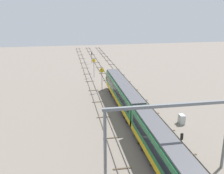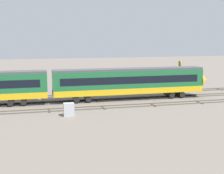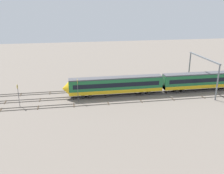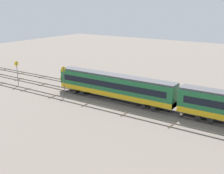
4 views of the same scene
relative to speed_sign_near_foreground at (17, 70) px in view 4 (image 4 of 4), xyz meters
The scene contains 7 objects.
ground_plane 29.16m from the speed_sign_near_foreground, behind, with size 187.35×187.35×0.00m, color slate.
track_near_foreground 30.07m from the speed_sign_near_foreground, 164.34° to the right, with size 171.35×2.40×0.16m.
track_with_train 29.15m from the speed_sign_near_foreground, behind, with size 171.35×2.40×0.16m.
track_middle 29.02m from the speed_sign_near_foreground, behind, with size 171.35×2.40×0.16m.
speed_sign_near_foreground is the anchor object (origin of this frame).
speed_sign_mid_trackside 13.55m from the speed_sign_near_foreground, behind, with size 0.14×1.08×5.78m.
relay_cabinet 35.88m from the speed_sign_near_foreground, 161.33° to the right, with size 1.34×0.88×1.67m.
Camera 4 is at (-22.54, 42.05, 17.27)m, focal length 45.62 mm.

